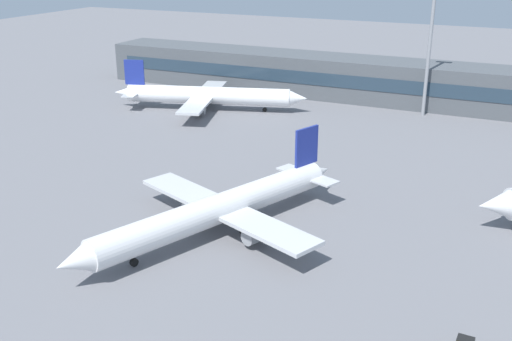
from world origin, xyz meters
The scene contains 5 objects.
ground_plane centered at (0.00, 40.00, 0.00)m, with size 400.00×400.00×0.00m, color slate.
terminal_building centered at (0.00, 98.40, 4.50)m, with size 141.08×12.13×9.00m.
airplane_near centered at (-5.72, 25.78, 3.06)m, with size 27.79×38.72×10.04m.
airplane_far centered at (-34.40, 75.81, 3.08)m, with size 39.93×28.43×10.11m.
floodlight_tower_west centered at (6.89, 90.44, 15.69)m, with size 3.20×0.80×27.28m.
Camera 1 is at (26.06, -31.50, 32.72)m, focal length 42.38 mm.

